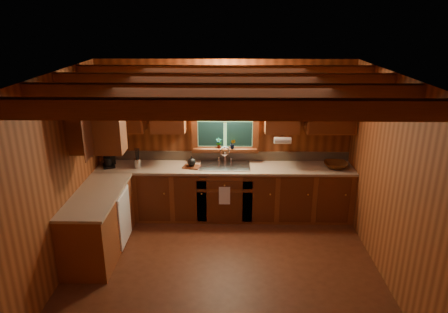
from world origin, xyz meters
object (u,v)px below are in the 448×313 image
(sink, at_px, (225,169))
(coffee_maker, at_px, (109,157))
(wicker_basket, at_px, (335,165))
(cutting_board, at_px, (192,167))

(sink, bearing_deg, coffee_maker, -178.99)
(sink, height_order, wicker_basket, sink)
(sink, distance_m, coffee_maker, 1.91)
(sink, xyz_separation_m, coffee_maker, (-1.90, -0.03, 0.20))
(sink, xyz_separation_m, wicker_basket, (1.80, -0.05, 0.09))
(sink, bearing_deg, wicker_basket, -1.56)
(wicker_basket, bearing_deg, coffee_maker, 179.76)
(cutting_board, xyz_separation_m, wicker_basket, (2.34, 0.02, 0.03))
(sink, bearing_deg, cutting_board, -172.68)
(wicker_basket, bearing_deg, sink, 178.44)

